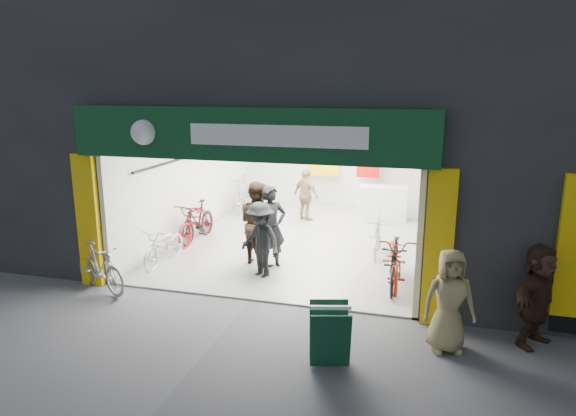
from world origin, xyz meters
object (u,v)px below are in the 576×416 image
at_px(pedestrian_near, 449,301).
at_px(sandwich_board, 330,334).
at_px(bike_left_front, 164,245).
at_px(bike_right_front, 394,265).
at_px(parked_bike, 100,267).

relative_size(pedestrian_near, sandwich_board, 1.82).
xyz_separation_m(bike_left_front, bike_right_front, (4.97, -0.11, 0.06)).
height_order(bike_left_front, sandwich_board, sandwich_board).
bearing_deg(bike_left_front, sandwich_board, -34.94).
xyz_separation_m(pedestrian_near, sandwich_board, (-1.60, -0.87, -0.31)).
distance_m(bike_left_front, bike_right_front, 4.97).
bearing_deg(parked_bike, bike_right_front, -49.13).
xyz_separation_m(bike_left_front, pedestrian_near, (5.90, -2.30, 0.36)).
distance_m(bike_right_front, pedestrian_near, 2.39).
distance_m(bike_left_front, parked_bike, 1.76).
bearing_deg(pedestrian_near, sandwich_board, -167.41).
relative_size(bike_left_front, bike_right_front, 1.00).
bearing_deg(parked_bike, bike_left_front, 10.37).
distance_m(bike_right_front, parked_bike, 5.63).
height_order(bike_left_front, pedestrian_near, pedestrian_near).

